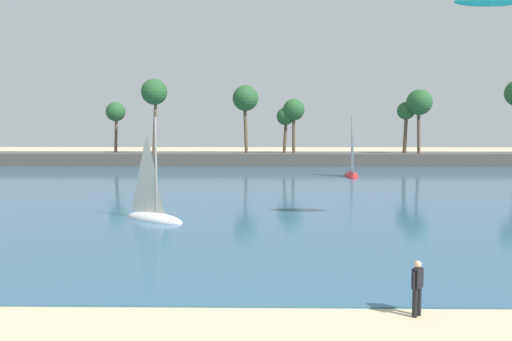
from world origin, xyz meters
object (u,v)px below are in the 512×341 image
object	(u,v)px
person_at_waterline	(417,286)
sailboat_mid_bay	(352,171)
sailboat_near_shore	(153,210)
kite_aloft_high_over_bay	(491,1)

from	to	relation	value
person_at_waterline	sailboat_mid_bay	world-z (taller)	sailboat_mid_bay
sailboat_near_shore	person_at_waterline	bearing A→B (deg)	-53.76
person_at_waterline	kite_aloft_high_over_bay	bearing A→B (deg)	59.90
sailboat_near_shore	sailboat_mid_bay	xyz separation A→B (m)	(16.19, 26.29, 0.06)
sailboat_near_shore	kite_aloft_high_over_bay	distance (m)	21.55
sailboat_near_shore	sailboat_mid_bay	world-z (taller)	sailboat_mid_bay
sailboat_mid_bay	kite_aloft_high_over_bay	bearing A→B (deg)	-86.20
person_at_waterline	sailboat_mid_bay	bearing A→B (deg)	82.94
sailboat_mid_bay	kite_aloft_high_over_bay	size ratio (longest dim) A/B	1.94
sailboat_near_shore	kite_aloft_high_over_bay	xyz separation A→B (m)	(18.13, -2.90, 11.28)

